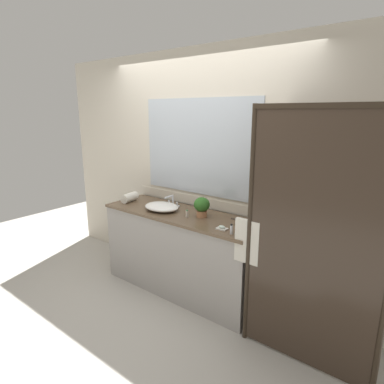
# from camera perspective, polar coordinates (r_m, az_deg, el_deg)

# --- Properties ---
(ground_plane) EXTENTS (8.00, 8.00, 0.00)m
(ground_plane) POSITION_cam_1_polar(r_m,az_deg,el_deg) (3.78, -1.88, -16.79)
(ground_plane) COLOR #B7B2A8
(wall_back_with_mirror) EXTENTS (4.40, 0.06, 2.60)m
(wall_back_with_mirror) POSITION_cam_1_polar(r_m,az_deg,el_deg) (3.58, 1.48, 3.86)
(wall_back_with_mirror) COLOR beige
(wall_back_with_mirror) RESTS_ON ground_plane
(vanity_cabinet) EXTENTS (1.80, 0.58, 0.90)m
(vanity_cabinet) POSITION_cam_1_polar(r_m,az_deg,el_deg) (3.58, -1.83, -10.53)
(vanity_cabinet) COLOR #9E9993
(vanity_cabinet) RESTS_ON ground_plane
(shower_enclosure) EXTENTS (1.20, 0.59, 2.00)m
(shower_enclosure) POSITION_cam_1_polar(r_m,az_deg,el_deg) (2.61, 17.34, -7.22)
(shower_enclosure) COLOR #2D2319
(shower_enclosure) RESTS_ON ground_plane
(sink_basin) EXTENTS (0.40, 0.31, 0.08)m
(sink_basin) POSITION_cam_1_polar(r_m,az_deg,el_deg) (3.51, -5.40, -2.60)
(sink_basin) COLOR white
(sink_basin) RESTS_ON vanity_cabinet
(faucet) EXTENTS (0.17, 0.15, 0.13)m
(faucet) POSITION_cam_1_polar(r_m,az_deg,el_deg) (3.63, -3.53, -1.86)
(faucet) COLOR silver
(faucet) RESTS_ON vanity_cabinet
(potted_plant) EXTENTS (0.16, 0.16, 0.20)m
(potted_plant) POSITION_cam_1_polar(r_m,az_deg,el_deg) (3.25, 1.75, -2.50)
(potted_plant) COLOR #B77A51
(potted_plant) RESTS_ON vanity_cabinet
(soap_dish) EXTENTS (0.10, 0.07, 0.04)m
(soap_dish) POSITION_cam_1_polar(r_m,az_deg,el_deg) (2.95, 5.32, -6.36)
(soap_dish) COLOR silver
(soap_dish) RESTS_ON vanity_cabinet
(amenity_bottle_conditioner) EXTENTS (0.02, 0.02, 0.08)m
(amenity_bottle_conditioner) POSITION_cam_1_polar(r_m,az_deg,el_deg) (3.26, -0.88, -3.85)
(amenity_bottle_conditioner) COLOR silver
(amenity_bottle_conditioner) RESTS_ON vanity_cabinet
(amenity_bottle_lotion) EXTENTS (0.02, 0.02, 0.09)m
(amenity_bottle_lotion) POSITION_cam_1_polar(r_m,az_deg,el_deg) (2.84, 7.01, -6.57)
(amenity_bottle_lotion) COLOR silver
(amenity_bottle_lotion) RESTS_ON vanity_cabinet
(rolled_towel_near_edge) EXTENTS (0.13, 0.23, 0.10)m
(rolled_towel_near_edge) POSITION_cam_1_polar(r_m,az_deg,el_deg) (3.89, -11.00, -0.94)
(rolled_towel_near_edge) COLOR silver
(rolled_towel_near_edge) RESTS_ON vanity_cabinet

